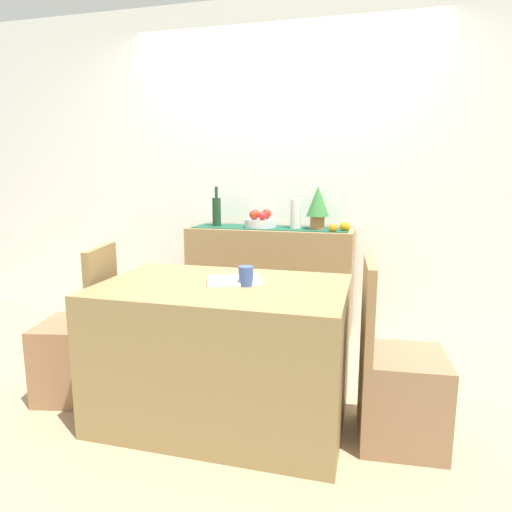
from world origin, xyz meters
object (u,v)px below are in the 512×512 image
(ceramic_vase, at_px, (296,214))
(chair_by_corner, at_px, (399,390))
(wine_bottle, at_px, (217,211))
(potted_plant, at_px, (318,204))
(open_book, at_px, (234,280))
(coffee_cup, at_px, (246,276))
(fruit_bowl, at_px, (260,223))
(dining_table, at_px, (223,351))
(sideboard_console, at_px, (270,280))
(chair_near_window, at_px, (79,352))

(ceramic_vase, distance_m, chair_by_corner, 1.74)
(wine_bottle, relative_size, potted_plant, 0.97)
(open_book, relative_size, coffee_cup, 2.79)
(fruit_bowl, height_order, open_book, fruit_bowl)
(ceramic_vase, height_order, open_book, ceramic_vase)
(ceramic_vase, relative_size, dining_table, 0.19)
(ceramic_vase, distance_m, potted_plant, 0.19)
(potted_plant, relative_size, chair_by_corner, 0.38)
(coffee_cup, relative_size, chair_by_corner, 0.11)
(sideboard_console, height_order, dining_table, sideboard_console)
(wine_bottle, xyz_separation_m, coffee_cup, (0.65, -1.38, -0.21))
(fruit_bowl, relative_size, dining_table, 0.20)
(fruit_bowl, bearing_deg, ceramic_vase, 0.00)
(fruit_bowl, bearing_deg, wine_bottle, 180.00)
(dining_table, xyz_separation_m, chair_by_corner, (0.90, -0.00, -0.10))
(dining_table, relative_size, open_book, 4.57)
(sideboard_console, distance_m, open_book, 1.37)
(sideboard_console, bearing_deg, open_book, -85.21)
(potted_plant, bearing_deg, chair_near_window, -131.34)
(wine_bottle, relative_size, chair_near_window, 0.37)
(open_book, distance_m, coffee_cup, 0.11)
(fruit_bowl, xyz_separation_m, dining_table, (0.15, -1.39, -0.54))
(open_book, distance_m, chair_near_window, 1.07)
(ceramic_vase, bearing_deg, sideboard_console, 180.00)
(potted_plant, height_order, dining_table, potted_plant)
(chair_by_corner, bearing_deg, sideboard_console, 124.97)
(coffee_cup, bearing_deg, dining_table, -178.36)
(ceramic_vase, height_order, dining_table, ceramic_vase)
(sideboard_console, xyz_separation_m, fruit_bowl, (-0.08, 0.00, 0.47))
(potted_plant, distance_m, dining_table, 1.58)
(chair_by_corner, bearing_deg, wine_bottle, 135.86)
(sideboard_console, bearing_deg, dining_table, -87.23)
(wine_bottle, bearing_deg, potted_plant, -0.00)
(potted_plant, xyz_separation_m, dining_table, (-0.31, -1.39, -0.70))
(wine_bottle, bearing_deg, open_book, -66.76)
(chair_near_window, bearing_deg, fruit_bowl, 61.43)
(wine_bottle, bearing_deg, sideboard_console, -0.00)
(fruit_bowl, height_order, ceramic_vase, ceramic_vase)
(open_book, bearing_deg, chair_by_corner, -25.32)
(sideboard_console, distance_m, potted_plant, 0.74)
(coffee_cup, bearing_deg, wine_bottle, 115.28)
(sideboard_console, bearing_deg, chair_by_corner, -55.03)
(ceramic_vase, bearing_deg, dining_table, -95.73)
(sideboard_console, distance_m, dining_table, 1.39)
(sideboard_console, distance_m, fruit_bowl, 0.48)
(fruit_bowl, bearing_deg, sideboard_console, 0.00)
(chair_near_window, bearing_deg, sideboard_console, 58.84)
(fruit_bowl, relative_size, chair_near_window, 0.29)
(wine_bottle, height_order, ceramic_vase, wine_bottle)
(sideboard_console, height_order, chair_by_corner, chair_by_corner)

